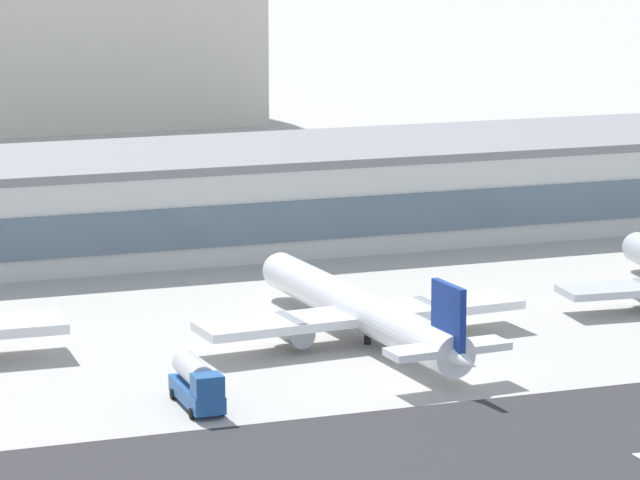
# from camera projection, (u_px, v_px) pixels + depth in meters

# --- Properties ---
(terminal_building) EXTENTS (184.00, 27.23, 11.50)m
(terminal_building) POSITION_uv_depth(u_px,v_px,m) (195.00, 198.00, 207.18)
(terminal_building) COLOR silver
(terminal_building) RESTS_ON ground_plane
(airliner_navy_tail_gate_1) EXTENTS (32.84, 43.36, 9.05)m
(airliner_navy_tail_gate_1) POSITION_uv_depth(u_px,v_px,m) (366.00, 314.00, 161.65)
(airliner_navy_tail_gate_1) COLOR white
(airliner_navy_tail_gate_1) RESTS_ON ground_plane
(service_fuel_truck_0) EXTENTS (2.90, 8.51, 3.95)m
(service_fuel_truck_0) POSITION_uv_depth(u_px,v_px,m) (197.00, 384.00, 141.51)
(service_fuel_truck_0) COLOR #23569E
(service_fuel_truck_0) RESTS_ON ground_plane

